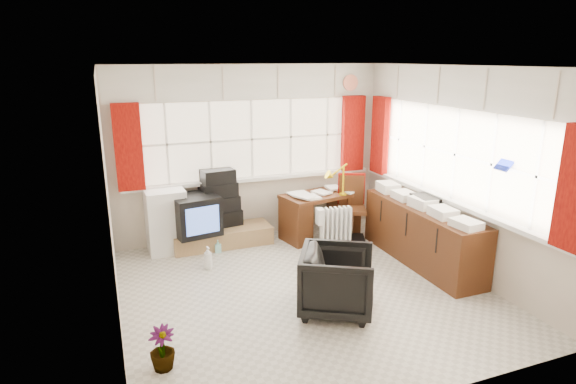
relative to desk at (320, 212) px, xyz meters
name	(u,v)px	position (x,y,z in m)	size (l,w,h in m)	color
ground	(304,290)	(-0.90, -1.54, -0.37)	(4.00, 4.00, 0.00)	beige
room_walls	(306,163)	(-0.90, -1.54, 1.13)	(4.00, 4.00, 4.00)	beige
window_back	(253,174)	(-0.90, 0.41, 0.57)	(3.70, 0.12, 3.60)	beige
window_right	(450,195)	(1.04, -1.54, 0.57)	(0.12, 3.70, 3.60)	beige
curtains	(343,147)	(0.02, -0.61, 1.08)	(3.83, 3.83, 1.15)	#9C1408
overhead_cabinets	(347,85)	(0.08, -0.56, 1.88)	(3.98, 3.98, 0.48)	silver
desk	(320,212)	(0.00, 0.00, 0.00)	(1.25, 0.80, 0.71)	#4A2711
desk_lamp	(343,173)	(0.26, -0.19, 0.61)	(0.17, 0.15, 0.46)	yellow
task_chair	(351,205)	(0.39, -0.22, 0.14)	(0.53, 0.55, 0.96)	black
office_chair	(337,281)	(-0.77, -2.07, -0.03)	(0.73, 0.75, 0.69)	black
radiator	(335,234)	(-0.07, -0.64, -0.11)	(0.45, 0.23, 0.64)	white
credenza	(422,233)	(0.83, -1.34, 0.02)	(0.50, 2.00, 0.85)	#4A2711
file_tray	(427,201)	(0.90, -1.28, 0.44)	(0.30, 0.39, 0.13)	black
tv_bench	(222,236)	(-1.45, 0.18, -0.25)	(1.40, 0.50, 0.25)	#A47952
crt_tv	(196,215)	(-1.83, 0.11, 0.15)	(0.67, 0.64, 0.54)	black
hifi_stack	(218,200)	(-1.45, 0.35, 0.25)	(0.65, 0.46, 0.82)	black
mini_fridge	(166,220)	(-2.21, 0.26, 0.07)	(0.53, 0.53, 0.88)	white
spray_bottle_a	(208,258)	(-1.81, -0.55, -0.22)	(0.11, 0.12, 0.30)	silver
spray_bottle_b	(218,246)	(-1.57, -0.07, -0.28)	(0.08, 0.08, 0.18)	#99E5DC
flower_vase	(162,349)	(-2.60, -2.42, -0.18)	(0.22, 0.22, 0.39)	black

